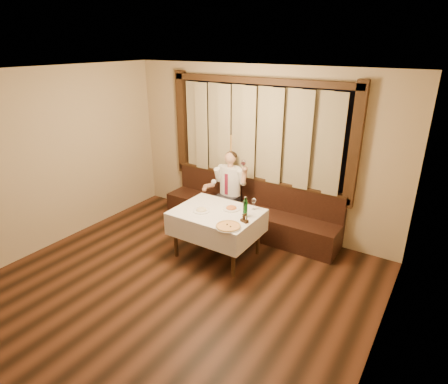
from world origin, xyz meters
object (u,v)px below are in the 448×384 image
Objects in this scene: pasta_cream at (201,209)px; cruet_caddy at (244,219)px; dining_table at (217,218)px; seated_man at (228,185)px; pizza at (228,226)px; banquette at (249,214)px; pasta_red at (231,207)px; green_bottle at (245,208)px.

pasta_cream is 0.73m from cruet_caddy.
seated_man is (-0.38, 0.93, 0.15)m from dining_table.
dining_table is 0.56m from pizza.
banquette reaches higher than pizza.
pasta_red is 0.46m from pasta_cream.
pasta_cream is at bearing -162.52° from cruet_caddy.
banquette is 1.19m from green_bottle.
green_bottle is at bearing 87.40° from pizza.
seated_man is at bearing 134.00° from green_bottle.
pizza is 1.37× the size of pasta_cream.
banquette is 10.43× the size of green_bottle.
pasta_cream is (-0.62, 0.23, 0.02)m from pizza.
cruet_caddy reaches higher than pasta_cream.
pizza is 2.85× the size of cruet_caddy.
dining_table is 3.51× the size of pizza.
green_bottle is 1.19m from seated_man.
cruet_caddy is 0.09× the size of seated_man.
seated_man is (-0.83, 0.86, -0.08)m from green_bottle.
cruet_caddy is at bearing -9.75° from dining_table.
pasta_cream is (-0.20, -0.12, 0.14)m from dining_table.
pizza is at bearing -39.68° from dining_table.
banquette is at bearing 90.00° from dining_table.
pasta_cream is at bearing -149.02° from dining_table.
banquette is at bearing 80.15° from pasta_cream.
green_bottle is at bearing -19.17° from pasta_red.
cruet_caddy reaches higher than pizza.
cruet_caddy is (0.53, -0.09, 0.15)m from dining_table.
pasta_red reaches higher than dining_table.
cruet_caddy is (0.53, -1.11, 0.49)m from banquette.
pizza is at bearing -57.91° from seated_man.
green_bottle reaches higher than banquette.
dining_table is at bearing -90.00° from banquette.
pizza is (0.42, -0.35, 0.12)m from dining_table.
seated_man is at bearing 99.94° from pasta_cream.
dining_table is (0.00, -1.02, 0.34)m from banquette.
seated_man is (-0.18, 1.05, 0.01)m from pasta_cream.
pasta_red is at bearing 41.48° from pasta_cream.
pasta_red is 0.19× the size of seated_man.
cruet_caddy is (0.39, -0.27, 0.01)m from pasta_red.
seated_man reaches higher than pizza.
banquette is at bearing 13.03° from seated_man.
pizza is (0.42, -1.37, 0.46)m from banquette.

